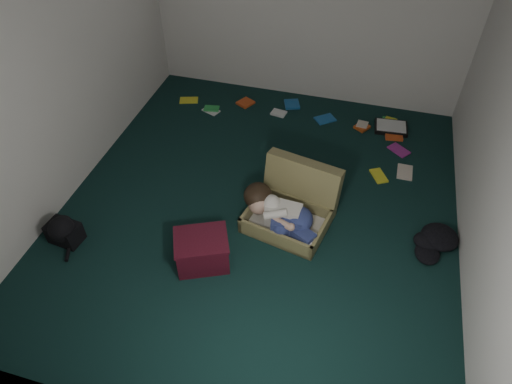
% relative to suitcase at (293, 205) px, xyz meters
% --- Properties ---
extents(floor, '(4.50, 4.50, 0.00)m').
position_rel_suitcase_xyz_m(floor, '(-0.36, 0.06, -0.17)').
color(floor, black).
rests_on(floor, ground).
extents(wall_back, '(4.50, 0.00, 4.50)m').
position_rel_suitcase_xyz_m(wall_back, '(-0.36, 2.31, 1.13)').
color(wall_back, silver).
rests_on(wall_back, ground).
extents(wall_front, '(4.50, 0.00, 4.50)m').
position_rel_suitcase_xyz_m(wall_front, '(-0.36, -2.19, 1.13)').
color(wall_front, silver).
rests_on(wall_front, ground).
extents(wall_left, '(0.00, 4.50, 4.50)m').
position_rel_suitcase_xyz_m(wall_left, '(-2.36, 0.06, 1.13)').
color(wall_left, silver).
rests_on(wall_left, ground).
extents(wall_right, '(0.00, 4.50, 4.50)m').
position_rel_suitcase_xyz_m(wall_right, '(1.64, 0.06, 1.13)').
color(wall_right, silver).
rests_on(wall_right, ground).
extents(suitcase, '(0.92, 0.91, 0.58)m').
position_rel_suitcase_xyz_m(suitcase, '(0.00, 0.00, 0.00)').
color(suitcase, olive).
rests_on(suitcase, floor).
extents(person, '(0.81, 0.53, 0.36)m').
position_rel_suitcase_xyz_m(person, '(-0.09, -0.18, 0.05)').
color(person, silver).
rests_on(person, suitcase).
extents(maroon_bin, '(0.59, 0.54, 0.33)m').
position_rel_suitcase_xyz_m(maroon_bin, '(-0.68, -0.79, -0.01)').
color(maroon_bin, '#410D19').
rests_on(maroon_bin, floor).
extents(backpack, '(0.42, 0.35, 0.23)m').
position_rel_suitcase_xyz_m(backpack, '(-2.06, -0.89, -0.06)').
color(backpack, black).
rests_on(backpack, floor).
extents(clothing_pile, '(0.54, 0.50, 0.14)m').
position_rel_suitcase_xyz_m(clothing_pile, '(1.34, -0.04, -0.10)').
color(clothing_pile, black).
rests_on(clothing_pile, floor).
extents(paper_tray, '(0.42, 0.33, 0.06)m').
position_rel_suitcase_xyz_m(paper_tray, '(0.88, 1.81, -0.15)').
color(paper_tray, black).
rests_on(paper_tray, floor).
extents(book_scatter, '(3.11, 1.39, 0.02)m').
position_rel_suitcase_xyz_m(book_scatter, '(-0.01, 1.61, -0.16)').
color(book_scatter, yellow).
rests_on(book_scatter, floor).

